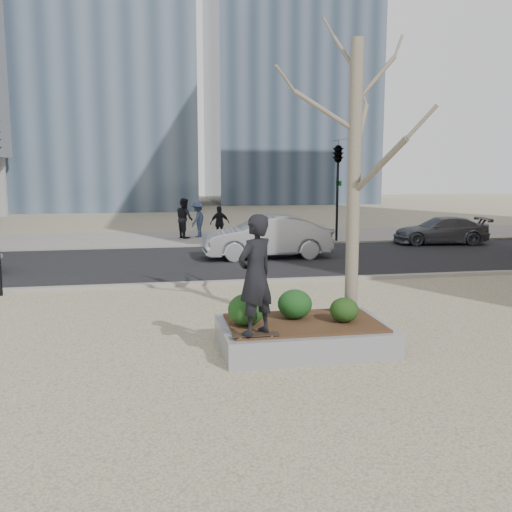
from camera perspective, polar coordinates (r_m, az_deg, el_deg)
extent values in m
plane|color=#BFB38C|center=(10.30, -0.72, -9.46)|extent=(120.00, 120.00, 0.00)
cube|color=black|center=(19.98, -5.60, -0.59)|extent=(60.00, 8.00, 0.02)
cube|color=gray|center=(26.89, -6.89, 1.77)|extent=(60.00, 6.00, 0.02)
cube|color=gray|center=(10.44, 4.75, -7.94)|extent=(3.00, 2.00, 0.45)
cube|color=#382314|center=(10.38, 4.76, -6.65)|extent=(2.70, 1.70, 0.04)
ellipsoid|color=#113614|center=(10.05, -0.97, -5.38)|extent=(0.65, 0.65, 0.56)
ellipsoid|color=#113614|center=(10.51, 3.90, -4.82)|extent=(0.63, 0.63, 0.54)
ellipsoid|color=black|center=(10.38, 8.82, -5.35)|extent=(0.52, 0.52, 0.44)
imported|color=black|center=(9.22, -0.05, -1.91)|extent=(0.86, 0.80, 1.97)
imported|color=#9A9DA2|center=(20.64, 1.11, 1.91)|extent=(4.64, 1.68, 1.52)
imported|color=#555A61|center=(25.85, 17.97, 2.45)|extent=(4.20, 2.18, 1.16)
imported|color=black|center=(26.86, -7.17, 3.78)|extent=(0.99, 1.10, 1.87)
imported|color=#3B496A|center=(27.19, -5.83, 3.67)|extent=(1.07, 1.25, 1.68)
imported|color=black|center=(25.85, -3.65, 3.30)|extent=(0.97, 0.56, 1.55)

